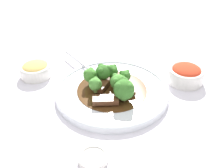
{
  "coord_description": "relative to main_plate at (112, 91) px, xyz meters",
  "views": [
    {
      "loc": [
        -0.58,
        -0.06,
        0.44
      ],
      "look_at": [
        0.0,
        0.0,
        0.03
      ],
      "focal_mm": 42.0,
      "sensor_mm": 36.0,
      "label": 1
    }
  ],
  "objects": [
    {
      "name": "sauce_dish",
      "position": [
        -0.23,
        0.01,
        -0.0
      ],
      "size": [
        0.06,
        0.06,
        0.01
      ],
      "color": "white",
      "rests_on": "ground_plane"
    },
    {
      "name": "beef_strip_0",
      "position": [
        0.0,
        0.03,
        0.02
      ],
      "size": [
        0.06,
        0.05,
        0.01
      ],
      "color": "#56331E",
      "rests_on": "main_plate"
    },
    {
      "name": "broccoli_floret_4",
      "position": [
        0.0,
        -0.02,
        0.03
      ],
      "size": [
        0.04,
        0.04,
        0.04
      ],
      "color": "#7FA84C",
      "rests_on": "main_plate"
    },
    {
      "name": "side_bowl_appetizer",
      "position": [
        0.07,
        0.24,
        0.01
      ],
      "size": [
        0.1,
        0.1,
        0.04
      ],
      "color": "white",
      "rests_on": "ground_plane"
    },
    {
      "name": "serving_spoon",
      "position": [
        0.07,
        0.06,
        0.02
      ],
      "size": [
        0.18,
        0.17,
        0.01
      ],
      "color": "#B7B7BC",
      "rests_on": "main_plate"
    },
    {
      "name": "ground_plane",
      "position": [
        0.0,
        0.0,
        -0.01
      ],
      "size": [
        4.0,
        4.0,
        0.0
      ],
      "primitive_type": "plane",
      "color": "silver"
    },
    {
      "name": "broccoli_floret_0",
      "position": [
        0.02,
        0.06,
        0.04
      ],
      "size": [
        0.04,
        0.04,
        0.05
      ],
      "color": "#7FA84C",
      "rests_on": "main_plate"
    },
    {
      "name": "broccoli_floret_5",
      "position": [
        0.03,
        -0.03,
        0.03
      ],
      "size": [
        0.03,
        0.03,
        0.04
      ],
      "color": "#7FA84C",
      "rests_on": "main_plate"
    },
    {
      "name": "main_plate",
      "position": [
        0.0,
        0.0,
        0.0
      ],
      "size": [
        0.31,
        0.31,
        0.02
      ],
      "color": "white",
      "rests_on": "ground_plane"
    },
    {
      "name": "beef_strip_2",
      "position": [
        -0.01,
        -0.04,
        0.01
      ],
      "size": [
        0.06,
        0.05,
        0.01
      ],
      "color": "brown",
      "rests_on": "main_plate"
    },
    {
      "name": "broccoli_floret_2",
      "position": [
        0.05,
        0.01,
        0.03
      ],
      "size": [
        0.04,
        0.04,
        0.04
      ],
      "color": "#8EB756",
      "rests_on": "main_plate"
    },
    {
      "name": "broccoli_floret_6",
      "position": [
        -0.04,
        -0.04,
        0.04
      ],
      "size": [
        0.05,
        0.05,
        0.06
      ],
      "color": "#8EB756",
      "rests_on": "main_plate"
    },
    {
      "name": "broccoli_floret_3",
      "position": [
        -0.02,
        0.04,
        0.03
      ],
      "size": [
        0.04,
        0.04,
        0.04
      ],
      "color": "#7FA84C",
      "rests_on": "main_plate"
    },
    {
      "name": "broccoli_floret_1",
      "position": [
        0.03,
        0.03,
        0.04
      ],
      "size": [
        0.04,
        0.04,
        0.05
      ],
      "color": "#8EB756",
      "rests_on": "main_plate"
    },
    {
      "name": "side_bowl_kimchi",
      "position": [
        0.09,
        -0.21,
        0.02
      ],
      "size": [
        0.1,
        0.1,
        0.05
      ],
      "color": "white",
      "rests_on": "ground_plane"
    },
    {
      "name": "beef_strip_1",
      "position": [
        -0.06,
        0.01,
        0.02
      ],
      "size": [
        0.04,
        0.07,
        0.01
      ],
      "color": "#56331E",
      "rests_on": "main_plate"
    }
  ]
}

